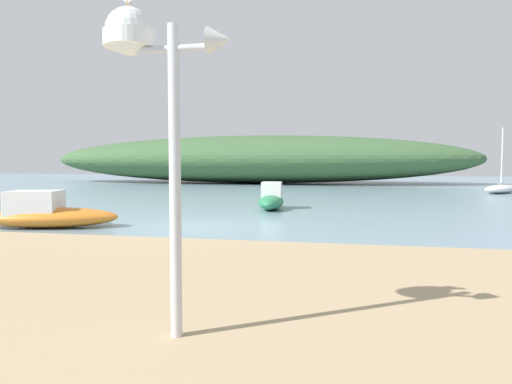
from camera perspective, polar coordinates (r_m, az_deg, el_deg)
The scene contains 7 objects.
ground_plane at distance 14.79m, azimuth -7.27°, elevation -4.15°, with size 120.00×120.00×0.00m, color #7A99A8.
beach_sand at distance 7.81m, azimuth -27.26°, elevation -10.83°, with size 44.00×9.00×0.20m, color tan.
distant_hill at distance 45.82m, azimuth -0.12°, elevation 4.05°, with size 42.53×11.44×4.66m, color #3D6038.
mast_structure at distance 4.99m, azimuth -13.35°, elevation 15.00°, with size 1.33×0.52×3.37m.
motorboat_centre_water at distance 19.88m, azimuth 1.91°, elevation -0.88°, with size 1.31×2.95×1.17m.
motorboat_near_shore at distance 15.69m, azimuth -24.51°, elevation -2.45°, with size 4.45×2.52×1.14m.
sailboat_far_right at distance 34.32m, azimuth 27.95°, elevation 0.37°, with size 3.42×3.84×4.28m.
Camera 1 is at (4.82, -13.84, 2.00)m, focal length 32.46 mm.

